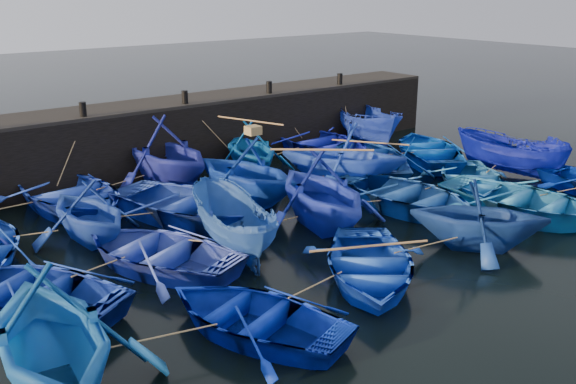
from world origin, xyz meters
TOP-DOWN VIEW (x-y plane):
  - ground at (0.00, 0.00)m, footprint 120.00×120.00m
  - quay_wall at (0.00, 10.50)m, footprint 26.00×2.50m
  - quay_top at (0.00, 10.50)m, footprint 26.00×2.50m
  - bollard_1 at (-4.00, 9.60)m, footprint 0.24×0.24m
  - bollard_2 at (0.00, 9.60)m, footprint 0.24×0.24m
  - bollard_3 at (4.00, 9.60)m, footprint 0.24×0.24m
  - bollard_4 at (8.00, 9.60)m, footprint 0.24×0.24m
  - boat_1 at (-5.42, 7.64)m, footprint 4.50×5.91m
  - boat_2 at (-1.67, 8.18)m, footprint 4.48×5.11m
  - boat_3 at (1.60, 7.57)m, footprint 4.30×4.68m
  - boat_4 at (5.47, 7.99)m, footprint 4.26×5.83m
  - boat_5 at (8.15, 7.79)m, footprint 3.50×5.36m
  - boat_7 at (-5.90, 4.76)m, footprint 3.44×3.89m
  - boat_8 at (-2.83, 4.34)m, footprint 5.76×6.66m
  - boat_9 at (-0.57, 4.69)m, footprint 4.54×5.04m
  - boat_10 at (3.29, 4.19)m, footprint 5.81×5.90m
  - boat_11 at (5.36, 4.94)m, footprint 6.18×6.82m
  - boat_12 at (8.36, 4.51)m, footprint 5.84×6.27m
  - boat_13 at (-8.47, 1.66)m, footprint 5.25×5.72m
  - boat_14 at (-5.21, 1.95)m, footprint 4.98×5.71m
  - boat_15 at (-3.16, 1.63)m, footprint 2.43×4.46m
  - boat_16 at (-0.04, 1.55)m, footprint 4.83×5.30m
  - boat_17 at (3.15, 1.02)m, footprint 4.07×5.41m
  - boat_18 at (6.39, 0.95)m, footprint 5.39×5.43m
  - boat_19 at (9.28, 1.32)m, footprint 2.88×4.55m
  - boat_20 at (-9.15, -1.73)m, footprint 4.52×5.07m
  - boat_21 at (-5.16, -2.26)m, footprint 4.34×5.06m
  - boat_22 at (-1.56, -1.99)m, footprint 5.39×5.58m
  - boat_23 at (2.34, -2.31)m, footprint 4.87×4.92m
  - boat_24 at (5.54, -1.69)m, footprint 4.51×5.82m
  - wooden_crate at (-0.27, 4.69)m, footprint 0.44×0.41m
  - mooring_ropes at (-0.11, 4.76)m, footprint 17.86×11.85m
  - loose_oars at (1.34, 3.02)m, footprint 9.18×11.64m

SIDE VIEW (x-z plane):
  - ground at x=0.00m, z-range 0.00..0.00m
  - boat_21 at x=-5.16m, z-range 0.00..0.89m
  - boat_18 at x=6.39m, z-range 0.00..0.93m
  - boat_22 at x=-1.56m, z-range 0.00..0.94m
  - boat_13 at x=-8.47m, z-range 0.00..0.97m
  - boat_14 at x=-5.21m, z-range 0.00..0.99m
  - boat_12 at x=8.36m, z-range 0.00..1.06m
  - boat_17 at x=3.15m, z-range 0.00..1.07m
  - boat_24 at x=5.54m, z-range 0.00..1.11m
  - boat_1 at x=-5.42m, z-range 0.00..1.15m
  - boat_11 at x=5.36m, z-range 0.00..1.16m
  - boat_8 at x=-2.83m, z-range 0.00..1.16m
  - boat_4 at x=5.47m, z-range 0.00..1.18m
  - boat_15 at x=-3.16m, z-range 0.00..1.63m
  - boat_19 at x=9.28m, z-range 0.00..1.65m
  - mooring_ropes at x=-0.11m, z-range -0.18..1.92m
  - boat_7 at x=-5.90m, z-range 0.00..1.91m
  - boat_5 at x=8.15m, z-range 0.00..1.94m
  - boat_23 at x=2.34m, z-range 0.00..1.96m
  - boat_3 at x=1.60m, z-range 0.00..2.06m
  - boat_9 at x=-0.57m, z-range 0.00..2.34m
  - boat_10 at x=3.29m, z-range 0.00..2.35m
  - boat_16 at x=-0.04m, z-range 0.00..2.39m
  - boat_20 at x=-9.15m, z-range 0.00..2.44m
  - quay_wall at x=0.00m, z-range 0.00..2.50m
  - boat_2 at x=-1.67m, z-range 0.00..2.56m
  - loose_oars at x=1.34m, z-range 0.91..2.42m
  - wooden_crate at x=-0.27m, z-range 2.34..2.62m
  - quay_top at x=0.00m, z-range 2.50..2.62m
  - bollard_1 at x=-4.00m, z-range 2.62..3.12m
  - bollard_2 at x=0.00m, z-range 2.62..3.12m
  - bollard_3 at x=4.00m, z-range 2.62..3.12m
  - bollard_4 at x=8.00m, z-range 2.62..3.12m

